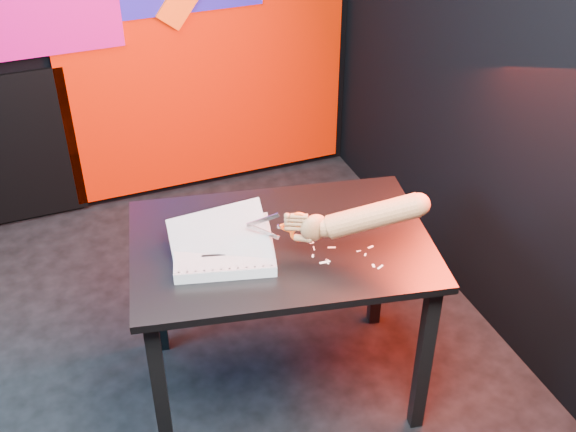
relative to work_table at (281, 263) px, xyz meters
name	(u,v)px	position (x,y,z in m)	size (l,w,h in m)	color
room	(124,93)	(-0.47, 0.16, 0.70)	(3.01, 3.01, 2.71)	black
backdrop	(92,47)	(-0.41, 1.63, 0.31)	(2.88, 0.05, 2.08)	#BF1400
work_table	(281,263)	(0.00, 0.00, 0.00)	(1.21, 0.92, 0.75)	black
printout_stack	(224,252)	(-0.22, -0.02, 0.13)	(0.40, 0.34, 0.19)	white
scissors	(295,227)	(0.01, -0.10, 0.23)	(0.20, 0.10, 0.13)	#AFAFAF
hand_forearm	(363,218)	(0.22, -0.20, 0.28)	(0.44, 0.24, 0.21)	#B36C47
paper_clippings	(342,256)	(0.17, -0.16, 0.10)	(0.23, 0.23, 0.00)	silver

